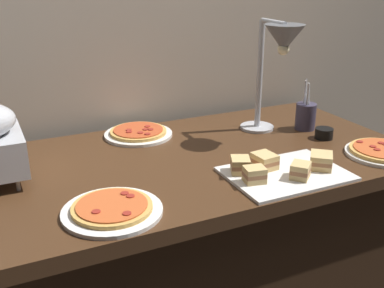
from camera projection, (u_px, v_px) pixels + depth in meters
The scene contains 9 objects.
back_wall at pixel (108, 20), 1.90m from camera, with size 4.40×0.04×2.40m, color #B7A893.
buffet_table at pixel (159, 254), 1.77m from camera, with size 1.90×0.84×0.76m.
heat_lamp at pixel (279, 50), 1.75m from camera, with size 0.15×0.29×0.46m.
pizza_plate_front at pixel (112, 209), 1.30m from camera, with size 0.28×0.28×0.03m.
pizza_plate_center at pixel (383, 152), 1.70m from camera, with size 0.27×0.27×0.03m.
pizza_plate_raised_stand at pixel (138, 133), 1.89m from camera, with size 0.27×0.27×0.03m.
sandwich_platter at pixel (283, 169), 1.53m from camera, with size 0.39×0.28×0.06m.
sauce_cup_near at pixel (324, 133), 1.86m from camera, with size 0.07×0.07×0.04m.
utensil_holder at pixel (306, 116), 1.95m from camera, with size 0.08×0.08×0.21m.
Camera 1 is at (-0.53, -1.41, 1.41)m, focal length 43.75 mm.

